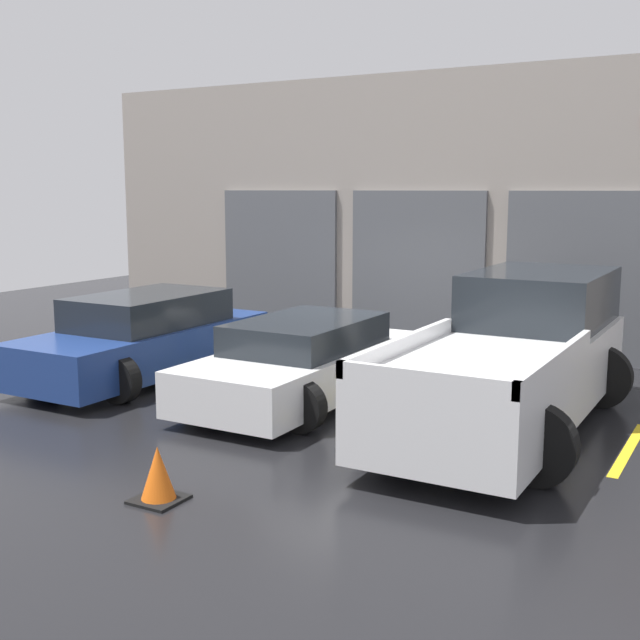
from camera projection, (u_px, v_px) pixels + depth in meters
name	position (u px, v px, depth m)	size (l,w,h in m)	color
ground_plane	(355.00, 377.00, 12.94)	(28.00, 28.00, 0.00)	black
shophouse_building	(433.00, 213.00, 15.35)	(15.14, 0.68, 5.17)	#9E9389
pickup_truck	(515.00, 357.00, 10.25)	(2.49, 5.55, 1.88)	white
sedan_white	(304.00, 362.00, 11.45)	(2.18, 4.30, 1.17)	white
sedan_side	(146.00, 338.00, 12.88)	(2.21, 4.54, 1.35)	navy
parking_stripe_far_left	(80.00, 367.00, 13.68)	(0.12, 2.20, 0.01)	gold
parking_stripe_left	(220.00, 388.00, 12.24)	(0.12, 2.20, 0.01)	gold
parking_stripe_centre	(397.00, 414.00, 10.80)	(0.12, 2.20, 0.01)	gold
parking_stripe_right	(629.00, 449.00, 9.37)	(0.12, 2.20, 0.01)	gold
traffic_cone	(158.00, 476.00, 7.77)	(0.47, 0.47, 0.55)	black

